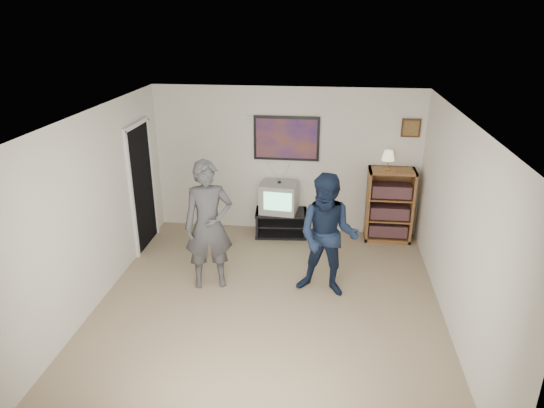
% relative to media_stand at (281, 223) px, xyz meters
% --- Properties ---
extents(room_shell, '(4.51, 5.00, 2.51)m').
position_rel_media_stand_xyz_m(room_shell, '(0.05, -1.88, 1.03)').
color(room_shell, '#796C4C').
rests_on(room_shell, ground).
extents(media_stand, '(0.91, 0.56, 0.44)m').
position_rel_media_stand_xyz_m(media_stand, '(0.00, 0.00, 0.00)').
color(media_stand, black).
rests_on(media_stand, room_shell).
extents(crt_television, '(0.65, 0.56, 0.51)m').
position_rel_media_stand_xyz_m(crt_television, '(-0.04, 0.00, 0.47)').
color(crt_television, '#989994').
rests_on(crt_television, media_stand).
extents(bookshelf, '(0.75, 0.43, 1.23)m').
position_rel_media_stand_xyz_m(bookshelf, '(1.80, 0.05, 0.40)').
color(bookshelf, brown).
rests_on(bookshelf, room_shell).
extents(table_lamp, '(0.21, 0.21, 0.33)m').
position_rel_media_stand_xyz_m(table_lamp, '(1.71, 0.01, 1.18)').
color(table_lamp, beige).
rests_on(table_lamp, bookshelf).
extents(person_tall, '(0.76, 0.61, 1.82)m').
position_rel_media_stand_xyz_m(person_tall, '(-0.82, -1.75, 0.69)').
color(person_tall, '#3C3C40').
rests_on(person_tall, room_shell).
extents(person_short, '(0.94, 0.79, 1.71)m').
position_rel_media_stand_xyz_m(person_short, '(0.80, -1.78, 0.63)').
color(person_short, '#121D33').
rests_on(person_short, room_shell).
extents(controller_left, '(0.04, 0.12, 0.04)m').
position_rel_media_stand_xyz_m(controller_left, '(-0.87, -1.55, 0.94)').
color(controller_left, white).
rests_on(controller_left, person_tall).
extents(controller_right, '(0.07, 0.11, 0.03)m').
position_rel_media_stand_xyz_m(controller_right, '(0.80, -1.59, 0.75)').
color(controller_right, white).
rests_on(controller_right, person_short).
extents(poster, '(1.10, 0.03, 0.75)m').
position_rel_media_stand_xyz_m(poster, '(0.05, 0.25, 1.43)').
color(poster, black).
rests_on(poster, room_shell).
extents(air_vent, '(0.28, 0.02, 0.14)m').
position_rel_media_stand_xyz_m(air_vent, '(-0.50, 0.25, 1.73)').
color(air_vent, white).
rests_on(air_vent, room_shell).
extents(small_picture, '(0.30, 0.03, 0.30)m').
position_rel_media_stand_xyz_m(small_picture, '(2.05, 0.25, 1.66)').
color(small_picture, '#32190F').
rests_on(small_picture, room_shell).
extents(doorway, '(0.03, 0.85, 2.00)m').
position_rel_media_stand_xyz_m(doorway, '(-2.18, -0.63, 0.78)').
color(doorway, black).
rests_on(doorway, room_shell).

